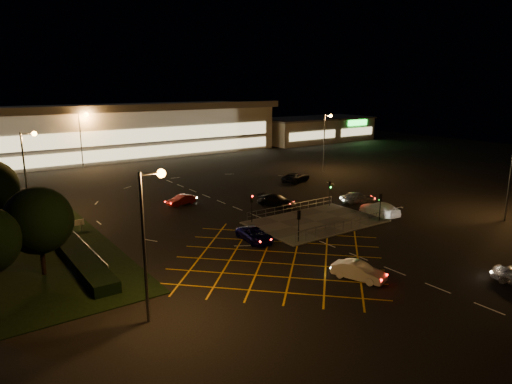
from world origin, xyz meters
TOP-DOWN VIEW (x-y plane):
  - ground at (0.00, 0.00)m, footprint 180.00×180.00m
  - pedestrian_island at (2.00, -2.00)m, footprint 14.00×9.00m
  - grass_verge at (-28.00, 6.00)m, footprint 18.00×30.00m
  - hedge at (-23.00, 6.00)m, footprint 2.00×26.00m
  - supermarket at (0.00, 61.95)m, footprint 72.00×26.50m
  - retail_unit_a at (46.00, 53.97)m, footprint 18.80×14.80m
  - retail_unit_b at (62.00, 53.96)m, footprint 14.80×14.80m
  - streetlight_sw at (-21.56, -12.00)m, footprint 1.78×0.56m
  - streetlight_nw at (-23.56, 18.00)m, footprint 1.78×0.56m
  - streetlight_ne at (24.44, 20.00)m, footprint 1.78×0.56m
  - streetlight_far_left at (-9.56, 48.00)m, footprint 1.78×0.56m
  - streetlight_far_right at (30.44, 50.00)m, footprint 1.78×0.56m
  - signal_sw at (-4.00, -5.99)m, footprint 0.28×0.30m
  - signal_se at (8.00, -5.99)m, footprint 0.28×0.30m
  - signal_nw at (-4.00, 1.99)m, footprint 0.28×0.30m
  - signal_ne at (8.00, 1.99)m, footprint 0.28×0.30m
  - tree_e at (-26.00, 0.00)m, footprint 5.40×5.40m
  - car_queue_white at (-5.74, -15.37)m, footprint 2.83×4.53m
  - car_left_blue at (-7.25, -3.19)m, footprint 2.66×4.98m
  - car_far_dkgrey at (2.66, 6.03)m, footprint 4.10×5.44m
  - car_right_silver at (12.26, 1.15)m, footprint 4.77×3.63m
  - car_circ_red at (-6.92, 13.72)m, footprint 4.10×2.13m
  - car_east_grey at (14.34, 16.04)m, footprint 6.03×4.14m
  - car_approach_white at (10.11, -4.23)m, footprint 2.73×5.65m

SIDE VIEW (x-z plane):
  - ground at x=0.00m, z-range 0.00..0.00m
  - grass_verge at x=-28.00m, z-range 0.00..0.08m
  - pedestrian_island at x=2.00m, z-range 0.00..0.12m
  - hedge at x=-23.00m, z-range 0.00..1.00m
  - car_circ_red at x=-6.92m, z-range 0.00..1.29m
  - car_left_blue at x=-7.25m, z-range 0.00..1.33m
  - car_queue_white at x=-5.74m, z-range 0.00..1.41m
  - car_far_dkgrey at x=2.66m, z-range 0.00..1.47m
  - car_right_silver at x=12.26m, z-range 0.00..1.51m
  - car_east_grey at x=14.34m, z-range 0.00..1.53m
  - car_approach_white at x=10.11m, z-range 0.00..1.58m
  - signal_sw at x=-4.00m, z-range 0.79..3.94m
  - signal_se at x=8.00m, z-range 0.79..3.94m
  - signal_nw at x=-4.00m, z-range 0.79..3.94m
  - signal_ne at x=8.00m, z-range 0.79..3.94m
  - retail_unit_a at x=46.00m, z-range 0.04..6.39m
  - retail_unit_b at x=62.00m, z-range 0.05..6.40m
  - tree_e at x=-26.00m, z-range 0.97..8.32m
  - supermarket at x=0.00m, z-range 0.06..10.56m
  - streetlight_sw at x=-21.56m, z-range 1.55..11.58m
  - streetlight_nw at x=-23.56m, z-range 1.55..11.58m
  - streetlight_ne at x=24.44m, z-range 1.55..11.58m
  - streetlight_far_left at x=-9.56m, z-range 1.55..11.58m
  - streetlight_far_right at x=30.44m, z-range 1.55..11.58m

